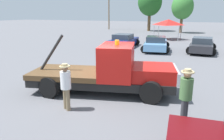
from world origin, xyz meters
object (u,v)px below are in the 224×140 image
Objects in this scene: parked_car_charcoal at (202,45)px; parked_car_navy at (124,41)px; person_near_truck at (186,92)px; person_at_hood at (66,83)px; tree_right at (150,2)px; utility_pole at (109,6)px; tow_truck at (110,72)px; parked_car_skyblue at (156,44)px; tree_center at (183,7)px; traffic_cone at (166,67)px; canopy_tent_red at (168,22)px.

parked_car_navy is at bearing 89.57° from parked_car_charcoal.
person_near_truck is 4.04m from person_at_hood.
utility_pole is at bearing 174.12° from tree_right.
tree_right is 8.83m from utility_pole.
tow_truck is 1.38× the size of parked_car_skyblue.
tow_truck reaches higher than parked_car_navy.
utility_pole is at bearing -49.75° from person_near_truck.
parked_car_charcoal is at bearing -89.66° from parked_car_skyblue.
parked_car_skyblue is at bearing 77.82° from tow_truck.
tow_truck is 3.65× the size of person_near_truck.
tree_center is 0.73× the size of utility_pole.
parked_car_navy reaches higher than traffic_cone.
tow_truck is 11.97× the size of traffic_cone.
person_near_truck is 33.92m from tree_center.
parked_car_navy is 1.56× the size of canopy_tent_red.
person_at_hood is 7.38m from traffic_cone.
utility_pole reaches higher than canopy_tent_red.
person_at_hood is at bearing -68.73° from utility_pole.
tree_right is at bearing 86.50° from tow_truck.
tree_right is (-9.86, 21.37, 4.71)m from parked_car_charcoal.
person_at_hood is at bearing 20.86° from person_near_truck.
tree_center is (0.59, 10.67, 2.16)m from canopy_tent_red.
utility_pole reaches higher than tow_truck.
person_at_hood is at bearing -81.17° from tree_right.
parked_car_charcoal is at bearing 76.15° from traffic_cone.
utility_pole is (-8.76, 0.90, -0.65)m from tree_right.
parked_car_skyblue is 8.69× the size of traffic_cone.
person_at_hood is 0.55× the size of canopy_tent_red.
traffic_cone is at bearing -60.76° from utility_pole.
parked_car_skyblue is (-3.67, 13.39, -0.42)m from person_near_truck.
tow_truck reaches higher than parked_car_skyblue.
person_at_hood is 13.92m from parked_car_skyblue.
person_near_truck is 40.86m from utility_pole.
parked_car_navy is 25.00m from utility_pole.
tree_right is at bearing 5.94° from parked_car_skyblue.
traffic_cone is (2.48, -16.50, -1.97)m from canopy_tent_red.
traffic_cone is (5.56, -7.92, -0.40)m from parked_car_navy.
tow_truck reaches higher than parked_car_charcoal.
parked_car_charcoal is 1.49× the size of canopy_tent_red.
parked_car_charcoal is (3.54, 12.31, -0.27)m from tow_truck.
traffic_cone is at bearing -62.46° from person_near_truck.
utility_pole reaches higher than parked_car_navy.
parked_car_navy is 0.60× the size of tree_right.
utility_pole reaches higher than tree_right.
traffic_cone is at bearing -146.29° from parked_car_navy.
parked_car_navy is at bearing -100.81° from tree_center.
tree_right reaches higher than person_near_truck.
canopy_tent_red reaches higher than parked_car_charcoal.
traffic_cone is at bearing -172.71° from parked_car_skyblue.
utility_pole is at bearing 41.66° from parked_car_charcoal.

